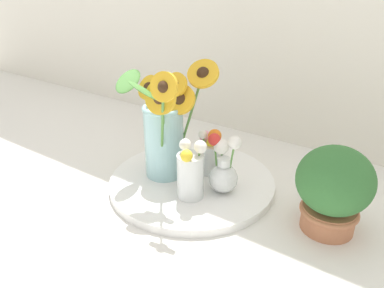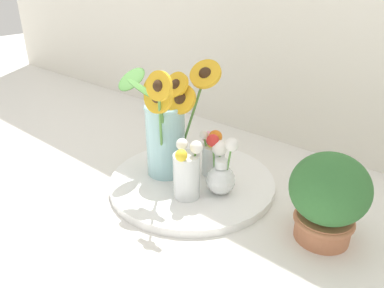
{
  "view_description": "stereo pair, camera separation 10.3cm",
  "coord_description": "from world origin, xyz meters",
  "views": [
    {
      "loc": [
        0.49,
        -0.72,
        0.58
      ],
      "look_at": [
        -0.03,
        0.05,
        0.13
      ],
      "focal_mm": 35.0,
      "sensor_mm": 36.0,
      "label": 1
    },
    {
      "loc": [
        0.57,
        -0.66,
        0.58
      ],
      "look_at": [
        -0.03,
        0.05,
        0.13
      ],
      "focal_mm": 35.0,
      "sensor_mm": 36.0,
      "label": 2
    }
  ],
  "objects": [
    {
      "name": "potted_plant",
      "position": [
        0.35,
        0.07,
        0.12
      ],
      "size": [
        0.18,
        0.18,
        0.22
      ],
      "color": "#B7704C",
      "rests_on": "ground_plane"
    },
    {
      "name": "vase_bulb_right",
      "position": [
        0.07,
        0.05,
        0.09
      ],
      "size": [
        0.1,
        0.08,
        0.17
      ],
      "color": "white",
      "rests_on": "serving_tray"
    },
    {
      "name": "mason_jar_sunflowers",
      "position": [
        -0.11,
        0.03,
        0.17
      ],
      "size": [
        0.27,
        0.24,
        0.35
      ],
      "color": "#9ED1D6",
      "rests_on": "serving_tray"
    },
    {
      "name": "vase_small_back",
      "position": [
        -0.01,
        0.11,
        0.09
      ],
      "size": [
        0.08,
        0.07,
        0.15
      ],
      "color": "white",
      "rests_on": "serving_tray"
    },
    {
      "name": "serving_tray",
      "position": [
        -0.03,
        0.05,
        0.01
      ],
      "size": [
        0.47,
        0.47,
        0.02
      ],
      "color": "white",
      "rests_on": "ground_plane"
    },
    {
      "name": "ground_plane",
      "position": [
        0.0,
        0.0,
        0.0
      ],
      "size": [
        6.0,
        6.0,
        0.0
      ],
      "primitive_type": "plane",
      "color": "silver"
    },
    {
      "name": "vase_small_center",
      "position": [
        0.01,
        -0.03,
        0.1
      ],
      "size": [
        0.07,
        0.08,
        0.16
      ],
      "color": "white",
      "rests_on": "serving_tray"
    }
  ]
}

